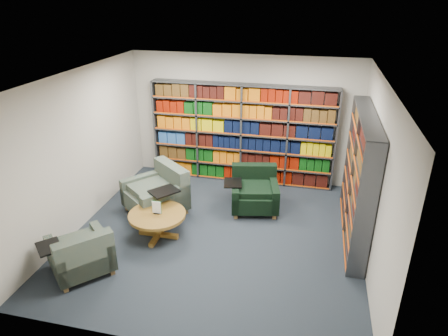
% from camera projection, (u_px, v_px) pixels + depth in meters
% --- Properties ---
extents(room_shell, '(5.02, 5.02, 2.82)m').
position_uv_depth(room_shell, '(216.00, 163.00, 6.58)').
color(room_shell, black).
rests_on(room_shell, ground).
extents(bookshelf_back, '(4.00, 0.28, 2.20)m').
position_uv_depth(bookshelf_back, '(242.00, 134.00, 8.78)').
color(bookshelf_back, '#47494F').
rests_on(bookshelf_back, ground).
extents(bookshelf_right, '(0.28, 2.50, 2.20)m').
position_uv_depth(bookshelf_right, '(359.00, 178.00, 6.75)').
color(bookshelf_right, '#47494F').
rests_on(bookshelf_right, ground).
extents(chair_teal_left, '(1.41, 1.41, 0.91)m').
position_uv_depth(chair_teal_left, '(160.00, 194.00, 7.80)').
color(chair_teal_left, '#072835').
rests_on(chair_teal_left, ground).
extents(chair_green_right, '(1.15, 1.07, 0.82)m').
position_uv_depth(chair_green_right, '(254.00, 192.00, 7.94)').
color(chair_green_right, black).
rests_on(chair_green_right, ground).
extents(chair_teal_front, '(1.20, 1.20, 0.78)m').
position_uv_depth(chair_teal_front, '(82.00, 256.00, 6.07)').
color(chair_teal_front, '#072835').
rests_on(chair_teal_front, ground).
extents(coffee_table, '(1.00, 1.00, 0.70)m').
position_uv_depth(coffee_table, '(157.00, 218.00, 6.95)').
color(coffee_table, '#9C6823').
rests_on(coffee_table, ground).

